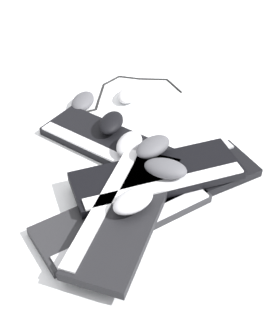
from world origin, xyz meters
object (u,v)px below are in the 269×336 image
keyboard_1 (123,215)px  mouse_0 (85,256)px  keyboard_2 (178,182)px  mouse_2 (111,123)px  mouse_4 (129,94)px  keyboard_4 (125,212)px  mouse_5 (129,144)px  mouse_7 (153,147)px  mouse_3 (82,102)px  keyboard_0 (113,145)px  mouse_6 (166,168)px  keyboard_3 (157,176)px  mouse_1 (133,201)px

keyboard_1 → mouse_0: 0.15m
keyboard_2 → mouse_2: 0.29m
keyboard_2 → mouse_0: 0.34m
keyboard_1 → mouse_4: size_ratio=4.09×
keyboard_2 → mouse_4: mouse_4 is taller
keyboard_2 → keyboard_4: (-0.06, 0.19, 0.03)m
mouse_5 → mouse_7: mouse_7 is taller
mouse_0 → mouse_3: same height
keyboard_0 → mouse_0: bearing=145.1°
keyboard_2 → mouse_4: (0.43, -0.08, 0.01)m
mouse_7 → mouse_4: bearing=54.4°
mouse_3 → mouse_5: size_ratio=1.00×
mouse_5 → mouse_6: 0.17m
keyboard_3 → mouse_3: size_ratio=4.16×
mouse_1 → mouse_5: size_ratio=1.00×
keyboard_1 → mouse_0: (-0.07, 0.14, 0.01)m
keyboard_0 → mouse_5: bearing=-156.6°
mouse_0 → mouse_7: mouse_7 is taller
keyboard_4 → mouse_4: 0.56m
mouse_2 → mouse_7: bearing=52.3°
keyboard_2 → mouse_7: size_ratio=4.01×
keyboard_3 → mouse_0: keyboard_3 is taller
keyboard_1 → keyboard_2: bearing=-78.1°
keyboard_4 → mouse_3: keyboard_4 is taller
keyboard_4 → mouse_5: mouse_5 is taller
keyboard_0 → mouse_3: 0.24m
keyboard_0 → keyboard_1: (-0.26, 0.10, 0.00)m
mouse_3 → mouse_4: 0.16m
keyboard_0 → keyboard_2: same height
mouse_4 → mouse_7: mouse_7 is taller
mouse_4 → mouse_7: size_ratio=1.00×
mouse_5 → mouse_2: bearing=47.4°
mouse_3 → mouse_5: mouse_5 is taller
mouse_6 → mouse_7: 0.09m
keyboard_0 → mouse_2: (0.06, -0.02, 0.04)m
keyboard_2 → mouse_4: 0.44m
keyboard_0 → mouse_6: size_ratio=4.19×
mouse_2 → mouse_6: bearing=46.0°
mouse_2 → mouse_0: bearing=9.1°
keyboard_0 → mouse_2: bearing=-23.8°
keyboard_2 → mouse_4: size_ratio=4.01×
mouse_0 → mouse_1: 0.17m
mouse_1 → mouse_6: size_ratio=1.00×
keyboard_3 → mouse_0: (-0.13, 0.26, -0.02)m
keyboard_1 → keyboard_0: bearing=-20.6°
mouse_2 → mouse_6: size_ratio=1.00×
keyboard_1 → mouse_1: mouse_1 is taller
mouse_0 → mouse_4: (0.55, -0.40, 0.00)m
mouse_0 → mouse_5: mouse_5 is taller
keyboard_0 → keyboard_3: size_ratio=1.01×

